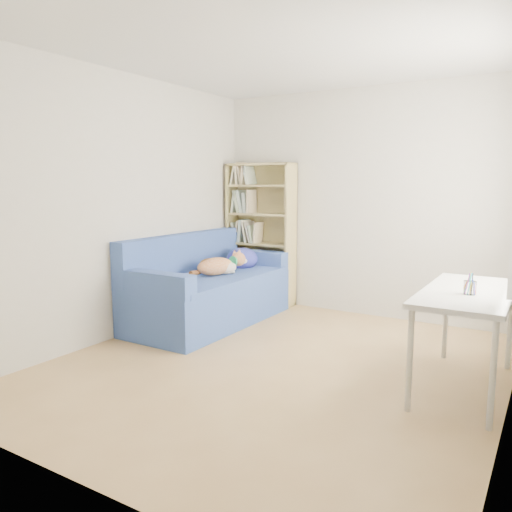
{
  "coord_description": "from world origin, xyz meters",
  "views": [
    {
      "loc": [
        1.95,
        -3.55,
        1.53
      ],
      "look_at": [
        -0.45,
        0.41,
        0.85
      ],
      "focal_mm": 35.0,
      "sensor_mm": 36.0,
      "label": 1
    }
  ],
  "objects": [
    {
      "name": "bookshelf",
      "position": [
        -1.25,
        1.85,
        0.82
      ],
      "size": [
        0.89,
        0.28,
        1.77
      ],
      "color": "tan",
      "rests_on": "ground"
    },
    {
      "name": "ground",
      "position": [
        0.0,
        0.0,
        0.0
      ],
      "size": [
        4.0,
        4.0,
        0.0
      ],
      "primitive_type": "plane",
      "color": "#A8804C",
      "rests_on": "ground"
    },
    {
      "name": "sofa",
      "position": [
        -1.31,
        0.79,
        0.37
      ],
      "size": [
        0.95,
        1.96,
        0.97
      ],
      "rotation": [
        0.0,
        0.0,
        -0.01
      ],
      "color": "navy",
      "rests_on": "ground"
    },
    {
      "name": "pen_cup",
      "position": [
        1.46,
        0.18,
        0.81
      ],
      "size": [
        0.09,
        0.09,
        0.16
      ],
      "color": "white",
      "rests_on": "desk"
    },
    {
      "name": "desk",
      "position": [
        1.43,
        0.32,
        0.68
      ],
      "size": [
        0.61,
        1.32,
        0.75
      ],
      "color": "silver",
      "rests_on": "ground"
    },
    {
      "name": "room_shell",
      "position": [
        0.1,
        0.03,
        1.64
      ],
      "size": [
        3.54,
        4.04,
        2.62
      ],
      "color": "silver",
      "rests_on": "ground"
    }
  ]
}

